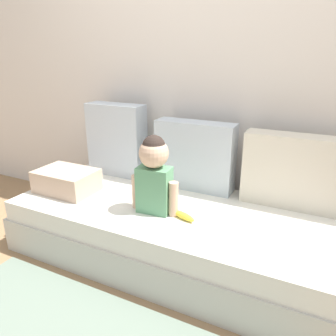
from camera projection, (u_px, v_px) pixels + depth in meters
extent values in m
plane|color=#93704C|center=(173.00, 255.00, 2.15)|extent=(12.00, 12.00, 0.00)
cube|color=silver|center=(209.00, 67.00, 2.23)|extent=(5.29, 0.10, 2.36)
cube|color=beige|center=(173.00, 240.00, 2.11)|extent=(2.09, 0.88, 0.23)
cube|color=silver|center=(173.00, 216.00, 2.05)|extent=(2.03, 0.86, 0.13)
cube|color=#B2BCC6|center=(117.00, 140.00, 2.49)|extent=(0.46, 0.16, 0.55)
cube|color=#B2BCC6|center=(195.00, 156.00, 2.23)|extent=(0.55, 0.16, 0.47)
cube|color=beige|center=(293.00, 171.00, 1.97)|extent=(0.60, 0.16, 0.45)
cube|color=#568E66|center=(154.00, 190.00, 1.92)|extent=(0.21, 0.14, 0.28)
sphere|color=tan|center=(154.00, 153.00, 1.84)|extent=(0.17, 0.17, 0.17)
sphere|color=#2D231E|center=(154.00, 147.00, 1.83)|extent=(0.14, 0.14, 0.14)
cylinder|color=tan|center=(136.00, 191.00, 1.99)|extent=(0.06, 0.06, 0.21)
cylinder|color=tan|center=(174.00, 199.00, 1.88)|extent=(0.06, 0.06, 0.21)
ellipsoid|color=yellow|center=(183.00, 216.00, 1.87)|extent=(0.17, 0.10, 0.04)
cube|color=tan|center=(67.00, 181.00, 2.23)|extent=(0.40, 0.28, 0.15)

